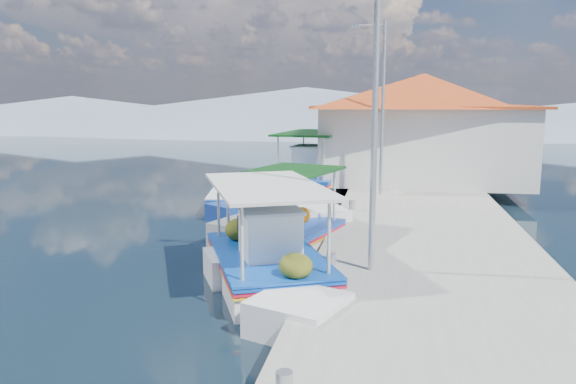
# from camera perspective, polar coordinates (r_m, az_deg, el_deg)

# --- Properties ---
(ground) EXTENTS (160.00, 160.00, 0.00)m
(ground) POSITION_cam_1_polar(r_m,az_deg,el_deg) (10.77, -17.85, -11.97)
(ground) COLOR black
(ground) RESTS_ON ground
(quay) EXTENTS (5.00, 44.00, 0.50)m
(quay) POSITION_cam_1_polar(r_m,az_deg,el_deg) (15.24, 13.97, -4.46)
(quay) COLOR #9D9C93
(quay) RESTS_ON ground
(bollards) EXTENTS (0.20, 17.20, 0.30)m
(bollards) POSITION_cam_1_polar(r_m,az_deg,el_deg) (14.43, 5.84, -3.37)
(bollards) COLOR #A5A8AD
(bollards) RESTS_ON quay
(main_caique) EXTENTS (3.99, 6.54, 2.37)m
(main_caique) POSITION_cam_1_polar(r_m,az_deg,el_deg) (11.81, -1.93, -7.24)
(main_caique) COLOR white
(main_caique) RESTS_ON ground
(caique_green_canopy) EXTENTS (3.07, 6.00, 2.35)m
(caique_green_canopy) POSITION_cam_1_polar(r_m,az_deg,el_deg) (13.99, -0.37, -5.00)
(caique_green_canopy) COLOR white
(caique_green_canopy) RESTS_ON ground
(caique_blue_hull) EXTENTS (2.30, 5.32, 0.97)m
(caique_blue_hull) POSITION_cam_1_polar(r_m,az_deg,el_deg) (19.71, -5.57, -1.01)
(caique_blue_hull) COLOR navy
(caique_blue_hull) RESTS_ON ground
(caique_far) EXTENTS (2.93, 7.93, 2.80)m
(caique_far) POSITION_cam_1_polar(r_m,az_deg,el_deg) (23.11, 2.54, 1.24)
(caique_far) COLOR white
(caique_far) RESTS_ON ground
(harbor_building) EXTENTS (10.49, 10.49, 4.40)m
(harbor_building) POSITION_cam_1_polar(r_m,az_deg,el_deg) (23.83, 13.70, 6.68)
(harbor_building) COLOR silver
(harbor_building) RESTS_ON quay
(lamp_post_near) EXTENTS (1.21, 0.14, 6.00)m
(lamp_post_near) POSITION_cam_1_polar(r_m,az_deg,el_deg) (10.77, 8.48, 9.37)
(lamp_post_near) COLOR #A5A8AD
(lamp_post_near) RESTS_ON quay
(lamp_post_far) EXTENTS (1.21, 0.14, 6.00)m
(lamp_post_far) POSITION_cam_1_polar(r_m,az_deg,el_deg) (19.77, 9.48, 9.40)
(lamp_post_far) COLOR #A5A8AD
(lamp_post_far) RESTS_ON quay
(mountain_ridge) EXTENTS (171.40, 96.00, 5.50)m
(mountain_ridge) POSITION_cam_1_polar(r_m,az_deg,el_deg) (64.81, 12.08, 7.77)
(mountain_ridge) COLOR gray
(mountain_ridge) RESTS_ON ground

